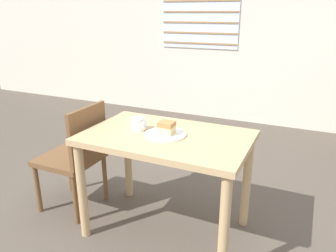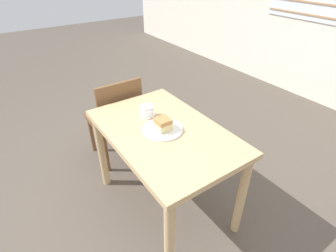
% 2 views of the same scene
% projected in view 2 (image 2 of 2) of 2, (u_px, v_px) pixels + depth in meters
% --- Properties ---
extents(ground_plane, '(14.00, 14.00, 0.00)m').
position_uv_depth(ground_plane, '(133.00, 223.00, 1.98)').
color(ground_plane, brown).
extents(dining_table_near, '(1.07, 0.69, 0.73)m').
position_uv_depth(dining_table_near, '(164.00, 143.00, 1.80)').
color(dining_table_near, tan).
rests_on(dining_table_near, ground_plane).
extents(chair_near_window, '(0.42, 0.42, 0.85)m').
position_uv_depth(chair_near_window, '(116.00, 117.00, 2.38)').
color(chair_near_window, brown).
rests_on(chair_near_window, ground_plane).
extents(plate, '(0.27, 0.27, 0.01)m').
position_uv_depth(plate, '(163.00, 129.00, 1.73)').
color(plate, white).
rests_on(plate, dining_table_near).
extents(cake_slice, '(0.09, 0.09, 0.08)m').
position_uv_depth(cake_slice, '(163.00, 124.00, 1.70)').
color(cake_slice, beige).
rests_on(cake_slice, plate).
extents(coffee_mug, '(0.10, 0.09, 0.09)m').
position_uv_depth(coffee_mug, '(147.00, 112.00, 1.85)').
color(coffee_mug, white).
rests_on(coffee_mug, dining_table_near).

